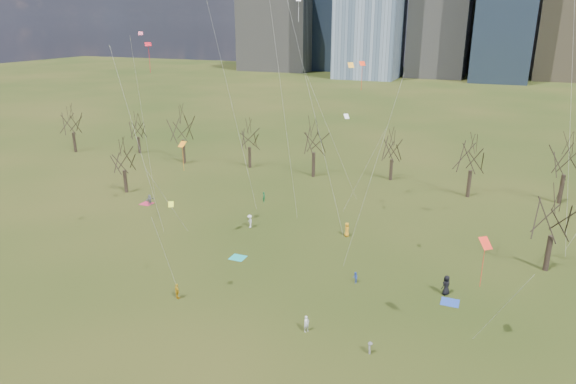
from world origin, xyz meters
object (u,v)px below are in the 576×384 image
at_px(blanket_crimson, 147,204).
at_px(person_4, 177,291).
at_px(blanket_teal, 238,258).
at_px(blanket_navy, 450,302).
at_px(person_1, 306,324).

distance_m(blanket_crimson, person_4, 27.20).
bearing_deg(blanket_teal, blanket_navy, -2.25).
bearing_deg(person_1, blanket_teal, 79.54).
xyz_separation_m(blanket_navy, person_4, (-23.28, -8.78, 0.73)).
relative_size(blanket_crimson, person_1, 1.12).
bearing_deg(blanket_teal, person_4, -97.03).
height_order(blanket_teal, blanket_crimson, same).
bearing_deg(person_4, blanket_crimson, -14.30).
bearing_deg(person_1, blanket_crimson, 87.36).
relative_size(blanket_teal, person_1, 1.12).
height_order(blanket_navy, person_1, person_1).
xyz_separation_m(person_1, person_4, (-12.79, 0.42, 0.03)).
distance_m(blanket_navy, blanket_crimson, 43.21).
xyz_separation_m(blanket_teal, person_4, (-1.19, -9.64, 0.73)).
bearing_deg(blanket_teal, person_1, -40.95).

